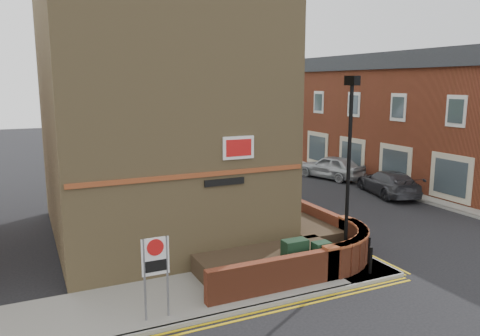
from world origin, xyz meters
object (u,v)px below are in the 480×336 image
Objects in this scene: lamppost at (348,173)px; utility_cabinet_large at (295,258)px; zone_sign at (156,263)px; silver_car_near at (255,182)px.

lamppost is 3.24m from utility_cabinet_large.
zone_sign reaches higher than utility_cabinet_large.
silver_car_near is at bearing 52.62° from zone_sign.
lamppost is 11.04m from silver_car_near.
lamppost reaches higher than silver_car_near.
utility_cabinet_large is (-1.90, 0.10, -2.62)m from lamppost.
zone_sign is 0.46× the size of silver_car_near.
zone_sign is (-4.70, -0.80, 0.92)m from utility_cabinet_large.
lamppost is 6.85m from zone_sign.
silver_car_near is (3.90, 10.45, 0.07)m from utility_cabinet_large.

